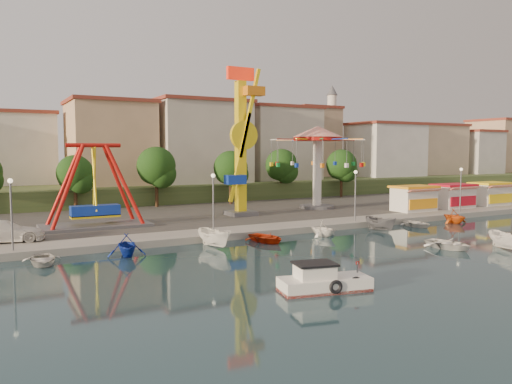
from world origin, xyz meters
TOP-DOWN VIEW (x-y plane):
  - ground at (0.00, 0.00)m, footprint 200.00×200.00m
  - quay_deck at (0.00, 62.00)m, footprint 200.00×100.00m
  - asphalt_pad at (0.00, 30.00)m, footprint 90.00×28.00m
  - hill_terrace at (0.00, 67.00)m, footprint 200.00×60.00m
  - pirate_ship_ride at (-16.45, 21.73)m, footprint 10.00×5.00m
  - kamikaze_tower at (-0.19, 22.57)m, footprint 3.88×3.10m
  - wave_swinger at (11.36, 24.43)m, footprint 11.60×11.60m
  - booth_left at (20.03, 16.49)m, footprint 5.40×3.78m
  - booth_mid at (27.01, 16.49)m, footprint 5.40×3.78m
  - booth_right at (34.24, 16.49)m, footprint 5.40×3.78m
  - lamp_post_0 at (-24.00, 13.00)m, footprint 0.14×0.14m
  - lamp_post_1 at (-8.00, 13.00)m, footprint 0.14×0.14m
  - lamp_post_2 at (8.00, 13.00)m, footprint 0.14×0.14m
  - lamp_post_3 at (24.00, 13.00)m, footprint 0.14×0.14m
  - tree_1 at (-16.00, 36.24)m, footprint 4.35×4.35m
  - tree_2 at (-6.00, 35.81)m, footprint 5.02×5.02m
  - tree_3 at (4.00, 34.36)m, footprint 4.68×4.68m
  - tree_4 at (14.00, 37.35)m, footprint 4.86×4.86m
  - tree_5 at (24.00, 35.54)m, footprint 4.83×4.83m
  - building_1 at (-21.33, 51.38)m, footprint 12.33×9.01m
  - building_2 at (-8.19, 51.96)m, footprint 11.95×9.28m
  - building_3 at (5.60, 48.80)m, footprint 12.59×10.50m
  - building_4 at (19.07, 52.20)m, footprint 10.75×9.23m
  - building_5 at (32.37, 50.33)m, footprint 12.77×10.96m
  - building_6 at (44.15, 48.77)m, footprint 8.23×8.98m
  - building_7 at (56.03, 53.70)m, footprint 11.59×10.93m
  - building_8 at (69.93, 47.19)m, footprint 12.84×9.28m
  - building_9 at (83.46, 49.95)m, footprint 12.95×9.17m
  - minaret at (36.00, 54.00)m, footprint 2.80×2.80m
  - cabin_motorboat at (-9.17, -4.81)m, footprint 5.42×2.97m
  - rowboat_a at (6.99, 0.21)m, footprint 3.19×4.22m
  - skiff at (10.77, -2.23)m, footprint 2.64×4.15m
  - van at (-24.44, 16.98)m, footprint 6.25×3.11m
  - moored_boat_0 at (-22.33, 9.80)m, footprint 2.72×3.69m
  - moored_boat_1 at (-16.50, 9.80)m, footprint 3.25×3.63m
  - moored_boat_2 at (-9.31, 9.80)m, footprint 2.19×4.31m
  - moored_boat_3 at (-4.43, 9.80)m, footprint 3.39×4.27m
  - moored_boat_4 at (1.57, 9.80)m, footprint 3.15×3.42m
  - moored_boat_5 at (8.59, 9.80)m, footprint 1.74×3.89m
  - moored_boat_6 at (13.62, 9.80)m, footprint 2.63×3.60m
  - moored_boat_7 at (19.17, 9.80)m, footprint 2.91×3.30m

SIDE VIEW (x-z plane):
  - ground at x=0.00m, z-range 0.00..0.00m
  - quay_deck at x=0.00m, z-range 0.00..0.60m
  - moored_boat_6 at x=13.62m, z-range 0.00..0.73m
  - moored_boat_0 at x=-22.33m, z-range 0.00..0.74m
  - moored_boat_3 at x=-4.43m, z-range 0.00..0.79m
  - rowboat_a at x=6.99m, z-range 0.00..0.82m
  - cabin_motorboat at x=-9.17m, z-range -0.42..1.38m
  - asphalt_pad at x=0.00m, z-range 0.60..0.61m
  - moored_boat_5 at x=8.59m, z-range 0.00..1.46m
  - skiff at x=10.77m, z-range 0.00..1.50m
  - moored_boat_4 at x=1.57m, z-range 0.00..1.50m
  - moored_boat_2 at x=-9.31m, z-range 0.00..1.59m
  - moored_boat_7 at x=19.17m, z-range 0.00..1.62m
  - moored_boat_1 at x=-16.50m, z-range 0.00..1.71m
  - van at x=-24.44m, z-range 0.60..2.35m
  - hill_terrace at x=0.00m, z-range 0.00..3.00m
  - booth_left at x=20.03m, z-range 0.62..3.70m
  - booth_mid at x=27.01m, z-range 0.62..3.70m
  - booth_right at x=34.24m, z-range 0.62..3.70m
  - lamp_post_0 at x=-24.00m, z-range 0.60..5.60m
  - lamp_post_1 at x=-8.00m, z-range 0.60..5.60m
  - lamp_post_2 at x=8.00m, z-range 0.60..5.60m
  - lamp_post_3 at x=24.00m, z-range 0.60..5.60m
  - pirate_ship_ride at x=-16.45m, z-range 0.39..8.39m
  - tree_1 at x=-16.00m, z-range 1.80..8.60m
  - tree_3 at x=4.00m, z-range 1.90..9.21m
  - tree_5 at x=24.00m, z-range 1.94..9.48m
  - tree_4 at x=14.00m, z-range 1.95..9.55m
  - tree_2 at x=-6.00m, z-range 1.99..9.84m
  - building_1 at x=-21.33m, z-range 3.00..11.63m
  - building_7 at x=56.03m, z-range 3.00..11.76m
  - building_3 at x=5.60m, z-range 3.00..12.20m
  - building_9 at x=83.46m, z-range 3.00..12.21m
  - building_4 at x=19.07m, z-range 3.00..12.24m
  - wave_swinger at x=11.36m, z-range 3.00..13.40m
  - kamikaze_tower at x=-0.19m, z-range 0.35..16.85m
  - building_5 at x=32.37m, z-range 3.00..14.21m
  - building_2 at x=-8.19m, z-range 3.00..14.23m
  - building_6 at x=44.15m, z-range 3.00..15.36m
  - building_8 at x=69.93m, z-range 3.00..15.58m
  - minaret at x=36.00m, z-range 3.55..21.55m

